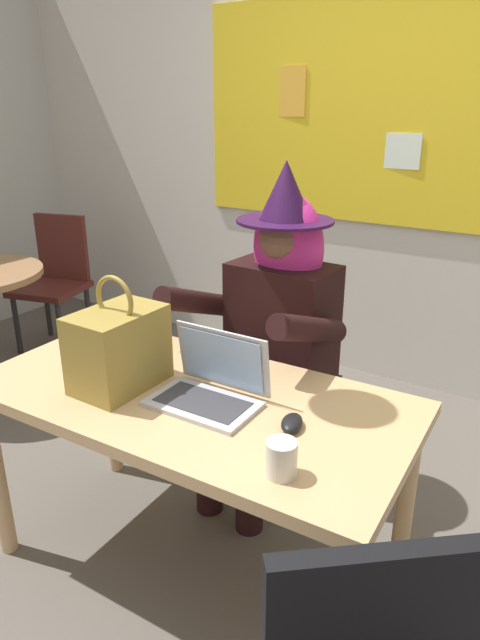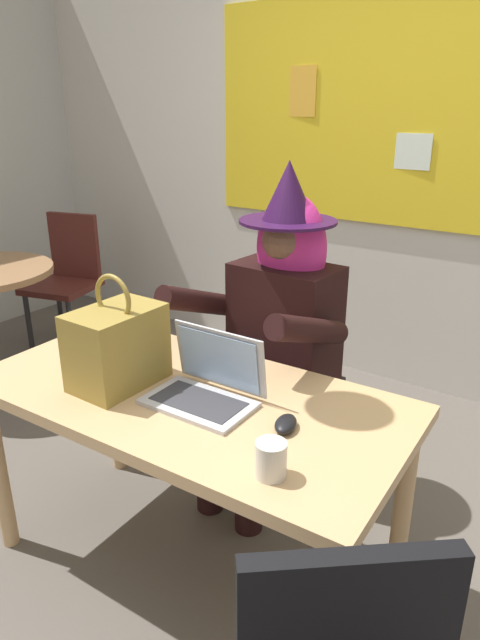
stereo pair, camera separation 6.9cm
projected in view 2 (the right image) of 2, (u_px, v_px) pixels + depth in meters
ground_plane at (196, 558)px, 2.08m from camera, size 24.00×24.00×0.00m
wall_back_bulletin at (408, 151)px, 3.03m from camera, size 5.72×2.08×2.67m
desk_main at (187, 416)px, 1.84m from camera, size 1.46×0.77×0.71m
chair_at_desk at (290, 366)px, 2.43m from camera, size 0.44×0.44×0.92m
person_costumed at (277, 315)px, 2.24m from camera, size 0.61×0.66×1.39m
laptop at (207, 385)px, 1.74m from camera, size 0.34×0.25×0.22m
computer_mouse at (286, 424)px, 1.59m from camera, size 0.09×0.12×0.03m
handbag at (117, 346)px, 1.82m from camera, size 0.20×0.30×0.38m
coffee_mug at (271, 459)px, 1.38m from camera, size 0.08×0.08×0.09m
chair_spare_by_window at (67, 273)px, 3.86m from camera, size 0.52×0.52×0.89m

